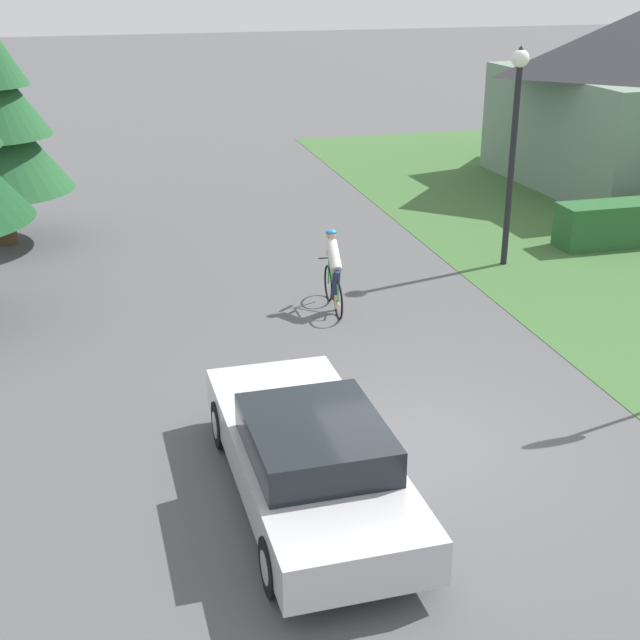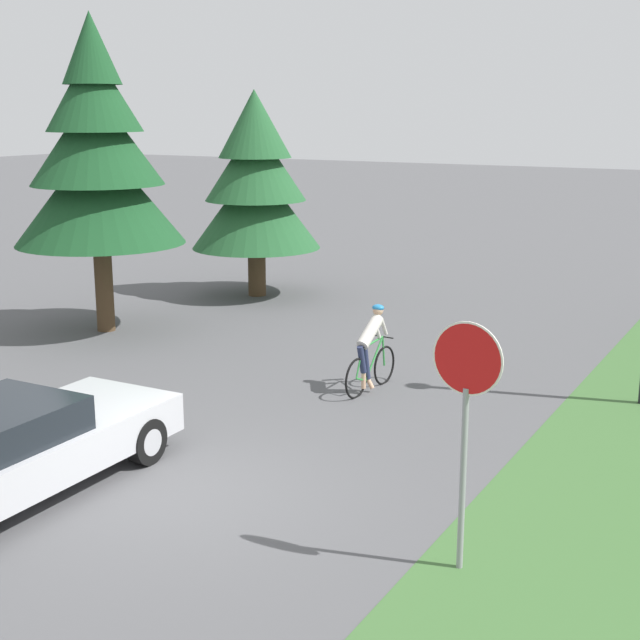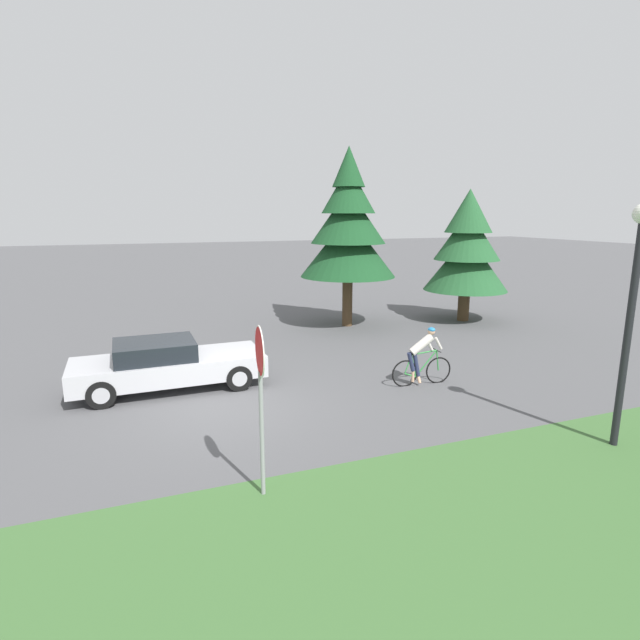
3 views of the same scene
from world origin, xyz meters
The scene contains 4 objects.
ground_plane centered at (0.00, 0.00, 0.00)m, with size 140.00×140.00×0.00m, color #515154.
sedan_left_lane centered at (-1.85, -1.04, 0.65)m, with size 1.91×4.77×1.29m.
cyclist centered at (0.21, 5.24, 0.74)m, with size 0.44×1.71×1.55m.
street_lamp centered at (4.59, 6.85, 3.10)m, with size 0.37×0.37×4.68m.
Camera 1 is at (-4.17, -10.28, 6.43)m, focal length 50.00 mm.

